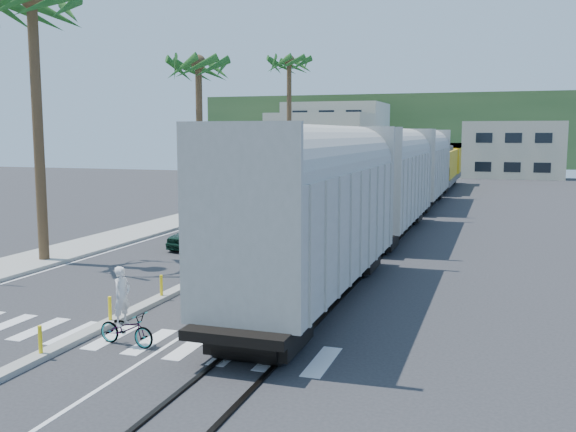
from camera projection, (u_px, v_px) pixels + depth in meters
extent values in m
plane|color=#28282B|center=(129.00, 316.00, 19.72)|extent=(140.00, 140.00, 0.00)
cube|color=gray|center=(217.00, 210.00, 45.90)|extent=(3.00, 90.00, 0.15)
cube|color=black|center=(402.00, 213.00, 44.74)|extent=(0.12, 100.00, 0.06)
cube|color=black|center=(423.00, 214.00, 44.29)|extent=(0.12, 100.00, 0.06)
cube|color=gray|center=(311.00, 225.00, 38.54)|extent=(0.45, 60.00, 0.15)
cylinder|color=yellow|center=(40.00, 339.00, 15.89)|extent=(0.10, 0.10, 0.70)
cylinder|color=yellow|center=(110.00, 308.00, 18.72)|extent=(0.10, 0.10, 0.70)
cylinder|color=yellow|center=(161.00, 285.00, 21.54)|extent=(0.10, 0.10, 0.70)
cylinder|color=yellow|center=(201.00, 268.00, 24.36)|extent=(0.10, 0.10, 0.70)
cylinder|color=yellow|center=(232.00, 254.00, 27.19)|extent=(0.10, 0.10, 0.70)
cylinder|color=yellow|center=(257.00, 242.00, 30.01)|extent=(0.10, 0.10, 0.70)
cylinder|color=yellow|center=(279.00, 233.00, 32.84)|extent=(0.10, 0.10, 0.70)
cylinder|color=yellow|center=(296.00, 225.00, 35.66)|extent=(0.10, 0.10, 0.70)
cylinder|color=yellow|center=(311.00, 218.00, 38.48)|extent=(0.10, 0.10, 0.70)
cylinder|color=yellow|center=(324.00, 212.00, 41.31)|extent=(0.10, 0.10, 0.70)
cylinder|color=yellow|center=(336.00, 207.00, 44.13)|extent=(0.10, 0.10, 0.70)
cylinder|color=yellow|center=(346.00, 203.00, 46.96)|extent=(0.10, 0.10, 0.70)
cylinder|color=yellow|center=(355.00, 199.00, 49.78)|extent=(0.10, 0.10, 0.70)
cylinder|color=yellow|center=(363.00, 195.00, 52.60)|extent=(0.10, 0.10, 0.70)
cylinder|color=yellow|center=(370.00, 192.00, 55.43)|extent=(0.10, 0.10, 0.70)
cylinder|color=yellow|center=(376.00, 189.00, 58.25)|extent=(0.10, 0.10, 0.70)
cube|color=silver|center=(90.00, 335.00, 17.84)|extent=(14.00, 2.20, 0.01)
cube|color=silver|center=(239.00, 212.00, 45.38)|extent=(0.12, 90.00, 0.01)
cube|color=silver|center=(369.00, 218.00, 42.47)|extent=(0.12, 90.00, 0.01)
cube|color=#A2A094|center=(315.00, 222.00, 20.88)|extent=(3.00, 12.88, 3.40)
cylinder|color=#A2A094|center=(315.00, 170.00, 20.66)|extent=(2.90, 12.58, 2.90)
cube|color=black|center=(315.00, 288.00, 21.16)|extent=(2.60, 12.88, 1.00)
cube|color=#A2A094|center=(390.00, 186.00, 35.00)|extent=(3.00, 12.88, 3.40)
cylinder|color=#A2A094|center=(391.00, 155.00, 34.78)|extent=(2.90, 12.58, 2.90)
cube|color=black|center=(390.00, 226.00, 35.28)|extent=(2.60, 12.88, 1.00)
cube|color=#A2A094|center=(422.00, 171.00, 49.12)|extent=(3.00, 12.88, 3.40)
cylinder|color=#A2A094|center=(423.00, 149.00, 48.90)|extent=(2.90, 12.58, 2.90)
cube|color=black|center=(422.00, 199.00, 49.40)|extent=(2.60, 12.88, 1.00)
cube|color=#4C4C4F|center=(441.00, 178.00, 64.39)|extent=(3.00, 17.00, 0.50)
cube|color=gold|center=(440.00, 163.00, 63.25)|extent=(2.70, 12.24, 2.60)
cube|color=gold|center=(446.00, 158.00, 69.59)|extent=(3.00, 3.74, 3.20)
cube|color=black|center=(440.00, 184.00, 64.47)|extent=(2.60, 13.60, 0.90)
cylinder|color=brown|center=(38.00, 135.00, 27.16)|extent=(0.44, 0.44, 11.00)
cylinder|color=brown|center=(200.00, 142.00, 42.38)|extent=(0.44, 0.44, 10.00)
sphere|color=#1A541C|center=(198.00, 62.00, 41.71)|extent=(3.20, 3.20, 3.20)
cylinder|color=brown|center=(289.00, 128.00, 59.10)|extent=(0.44, 0.44, 12.00)
sphere|color=#1A541C|center=(289.00, 60.00, 58.31)|extent=(3.20, 3.20, 3.20)
cube|color=#BCB495|center=(321.00, 146.00, 81.00)|extent=(12.00, 10.00, 8.00)
cube|color=#BCB495|center=(337.00, 137.00, 96.56)|extent=(14.00, 12.00, 10.00)
cube|color=#BCB495|center=(512.00, 149.00, 81.42)|extent=(12.00, 10.00, 7.00)
cube|color=#385628|center=(438.00, 131.00, 113.08)|extent=(80.00, 20.00, 12.00)
imported|color=#103122|center=(198.00, 233.00, 31.45)|extent=(2.03, 4.20, 1.37)
imported|color=black|center=(221.00, 221.00, 35.39)|extent=(2.21, 4.80, 1.51)
imported|color=black|center=(269.00, 208.00, 41.25)|extent=(3.21, 5.68, 1.52)
imported|color=#B3B6B9|center=(299.00, 200.00, 46.56)|extent=(3.27, 5.62, 1.45)
imported|color=#9EA0A5|center=(127.00, 329.00, 16.91)|extent=(1.04, 1.87, 0.90)
imported|color=silver|center=(122.00, 296.00, 16.82)|extent=(0.67, 0.52, 1.57)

